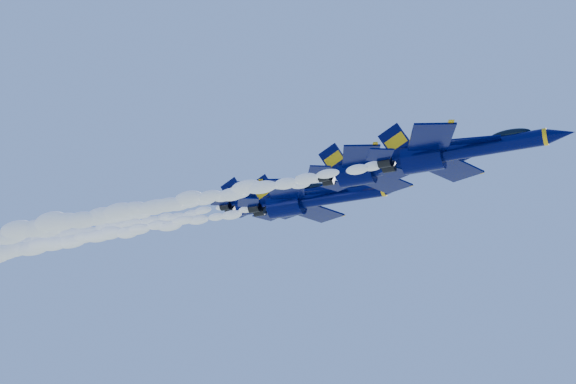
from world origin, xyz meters
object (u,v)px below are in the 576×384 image
at_px(jet_third, 317,199).
at_px(jet_fourth, 278,198).
at_px(jet_second, 388,167).
at_px(jet_lead, 461,150).

distance_m(jet_third, jet_fourth, 8.91).
bearing_deg(jet_second, jet_fourth, 146.47).
distance_m(jet_lead, jet_third, 25.43).
bearing_deg(jet_fourth, jet_third, -33.47).
distance_m(jet_lead, jet_fourth, 34.23).
xyz_separation_m(jet_lead, jet_third, (-20.07, 15.19, 3.61)).
relative_size(jet_lead, jet_second, 1.00).
distance_m(jet_second, jet_third, 13.23).
height_order(jet_second, jet_fourth, jet_fourth).
bearing_deg(jet_second, jet_third, 146.44).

